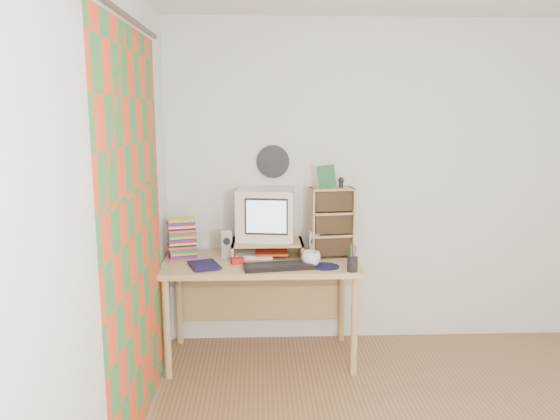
{
  "coord_description": "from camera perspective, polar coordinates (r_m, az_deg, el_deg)",
  "views": [
    {
      "loc": [
        -1.04,
        -2.43,
        1.81
      ],
      "look_at": [
        -0.89,
        1.33,
        1.13
      ],
      "focal_mm": 35.0,
      "sensor_mm": 36.0,
      "label": 1
    }
  ],
  "objects": [
    {
      "name": "diary",
      "position": [
        3.8,
        -9.29,
        -5.69
      ],
      "size": [
        0.27,
        0.24,
        0.05
      ],
      "primitive_type": "imported",
      "rotation": [
        0.0,
        0.0,
        0.34
      ],
      "color": "#13103C",
      "rests_on": "desk"
    },
    {
      "name": "monitor_riser",
      "position": [
        4.03,
        -1.33,
        -3.58
      ],
      "size": [
        0.52,
        0.3,
        0.12
      ],
      "color": "tan",
      "rests_on": "desk"
    },
    {
      "name": "curtain",
      "position": [
        3.06,
        -14.86,
        -2.51
      ],
      "size": [
        0.0,
        2.2,
        2.2
      ],
      "primitive_type": "plane",
      "rotation": [
        1.57,
        0.0,
        1.57
      ],
      "color": "#E74420",
      "rests_on": "left_wall"
    },
    {
      "name": "cd_rack",
      "position": [
        4.01,
        5.39,
        -1.3
      ],
      "size": [
        0.33,
        0.2,
        0.51
      ],
      "primitive_type": "cube",
      "rotation": [
        0.0,
        0.0,
        0.12
      ],
      "color": "tan",
      "rests_on": "desk"
    },
    {
      "name": "keyboard",
      "position": [
        3.74,
        -0.16,
        -5.9
      ],
      "size": [
        0.49,
        0.23,
        0.03
      ],
      "primitive_type": "cube",
      "rotation": [
        0.0,
        0.0,
        0.15
      ],
      "color": "black",
      "rests_on": "desk"
    },
    {
      "name": "desk",
      "position": [
        4.05,
        -2.02,
        -6.85
      ],
      "size": [
        1.4,
        0.7,
        0.75
      ],
      "color": "tan",
      "rests_on": "floor"
    },
    {
      "name": "mug",
      "position": [
        3.8,
        3.27,
        -5.12
      ],
      "size": [
        0.16,
        0.16,
        0.1
      ],
      "primitive_type": "imported",
      "rotation": [
        0.0,
        0.0,
        -0.29
      ],
      "color": "white",
      "rests_on": "desk"
    },
    {
      "name": "mousepad",
      "position": [
        3.8,
        4.69,
        -5.9
      ],
      "size": [
        0.26,
        0.26,
        0.0
      ],
      "primitive_type": "cylinder",
      "rotation": [
        0.0,
        0.0,
        -0.31
      ],
      "color": "black",
      "rests_on": "desk"
    },
    {
      "name": "back_wall",
      "position": [
        4.34,
        11.64,
        2.67
      ],
      "size": [
        3.5,
        0.0,
        3.5
      ],
      "primitive_type": "plane",
      "rotation": [
        1.57,
        0.0,
        0.0
      ],
      "color": "silver",
      "rests_on": "floor"
    },
    {
      "name": "webcam",
      "position": [
        3.97,
        6.41,
        2.89
      ],
      "size": [
        0.05,
        0.05,
        0.08
      ],
      "primitive_type": null,
      "rotation": [
        0.0,
        0.0,
        0.1
      ],
      "color": "black",
      "rests_on": "cd_rack"
    },
    {
      "name": "red_box",
      "position": [
        3.87,
        -4.47,
        -5.31
      ],
      "size": [
        0.1,
        0.08,
        0.04
      ],
      "primitive_type": "cube",
      "rotation": [
        0.0,
        0.0,
        0.29
      ],
      "color": "red",
      "rests_on": "desk"
    },
    {
      "name": "wall_disc",
      "position": [
        4.18,
        -0.73,
        5.07
      ],
      "size": [
        0.25,
        0.02,
        0.25
      ],
      "primitive_type": "cylinder",
      "rotation": [
        1.57,
        0.0,
        0.0
      ],
      "color": "black",
      "rests_on": "back_wall"
    },
    {
      "name": "speaker_left",
      "position": [
        4.01,
        -5.54,
        -3.56
      ],
      "size": [
        0.08,
        0.08,
        0.21
      ],
      "primitive_type": "cube",
      "rotation": [
        0.0,
        0.0,
        -0.02
      ],
      "color": "#A5A4A9",
      "rests_on": "desk"
    },
    {
      "name": "dvd_stack",
      "position": [
        4.06,
        -10.21,
        -3.0
      ],
      "size": [
        0.22,
        0.18,
        0.28
      ],
      "primitive_type": null,
      "rotation": [
        0.0,
        0.0,
        0.25
      ],
      "color": "brown",
      "rests_on": "desk"
    },
    {
      "name": "game_box",
      "position": [
        3.96,
        4.9,
        3.49
      ],
      "size": [
        0.13,
        0.03,
        0.16
      ],
      "primitive_type": "cube",
      "rotation": [
        0.0,
        0.0,
        0.05
      ],
      "color": "#19572E",
      "rests_on": "cd_rack"
    },
    {
      "name": "pen_cup",
      "position": [
        3.7,
        7.58,
        -5.33
      ],
      "size": [
        0.07,
        0.07,
        0.14
      ],
      "primitive_type": null,
      "rotation": [
        0.0,
        0.0,
        -0.06
      ],
      "color": "black",
      "rests_on": "desk"
    },
    {
      "name": "papers",
      "position": [
        4.05,
        -2.05,
        -4.62
      ],
      "size": [
        0.27,
        0.2,
        0.04
      ],
      "primitive_type": null,
      "rotation": [
        0.0,
        0.0,
        0.01
      ],
      "color": "white",
      "rests_on": "desk"
    },
    {
      "name": "crt_monitor",
      "position": [
        4.03,
        -1.48,
        -0.45
      ],
      "size": [
        0.45,
        0.45,
        0.38
      ],
      "primitive_type": "cube",
      "rotation": [
        0.0,
        0.0,
        -0.14
      ],
      "color": "silver",
      "rests_on": "monitor_riser"
    },
    {
      "name": "speaker_right",
      "position": [
        4.01,
        3.54,
        -3.58
      ],
      "size": [
        0.08,
        0.08,
        0.2
      ],
      "primitive_type": "cube",
      "rotation": [
        0.0,
        0.0,
        0.07
      ],
      "color": "#A5A4A9",
      "rests_on": "desk"
    },
    {
      "name": "left_wall",
      "position": [
        2.59,
        -18.1,
        -2.69
      ],
      "size": [
        0.0,
        3.5,
        3.5
      ],
      "primitive_type": "plane",
      "rotation": [
        1.57,
        0.0,
        1.57
      ],
      "color": "silver",
      "rests_on": "floor"
    }
  ]
}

